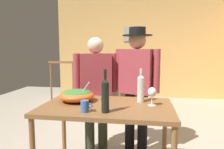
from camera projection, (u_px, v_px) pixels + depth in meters
The scene contains 14 objects.
ground_plane at pixel (133, 144), 3.01m from camera, with size 8.21×8.21×0.00m, color #9E9384.
back_wall at pixel (140, 47), 5.93m from camera, with size 4.81×0.10×2.88m, color tan.
framed_picture at pixel (134, 34), 5.85m from camera, with size 0.58×0.03×0.43m, color gray.
stair_railing at pixel (114, 78), 4.92m from camera, with size 2.39×0.10×1.13m.
tv_console at pixel (119, 90), 5.82m from camera, with size 0.90×0.40×0.46m, color #38281E.
flat_screen_tv at pixel (119, 75), 5.74m from camera, with size 0.45×0.12×0.35m.
serving_table at pixel (107, 113), 2.10m from camera, with size 1.31×0.81×0.81m.
salad_bowl at pixel (77, 95), 2.23m from camera, with size 0.38×0.38×0.22m.
wine_glass at pixel (152, 93), 2.06m from camera, with size 0.09×0.09×0.18m.
wine_bottle_dark at pixel (105, 95), 1.83m from camera, with size 0.07×0.07×0.39m.
wine_bottle_clear at pixel (141, 88), 2.20m from camera, with size 0.07×0.07×0.36m.
mug_blue at pixel (85, 106), 1.86m from camera, with size 0.11×0.07×0.11m.
person_standing_left at pixel (96, 85), 2.78m from camera, with size 0.56×0.34×1.53m.
person_standing_right at pixel (137, 80), 2.69m from camera, with size 0.58×0.38×1.64m.
Camera 1 is at (0.14, -2.88, 1.37)m, focal length 33.31 mm.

